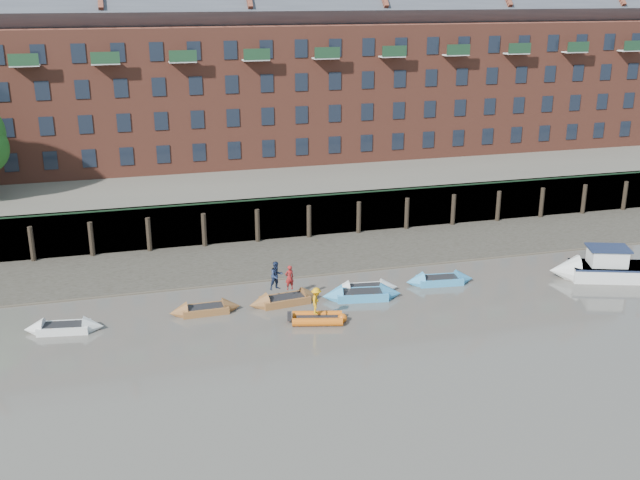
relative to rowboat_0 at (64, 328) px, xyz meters
name	(u,v)px	position (x,y,z in m)	size (l,w,h in m)	color
ground	(379,376)	(15.39, -9.45, -0.22)	(220.00, 220.00, 0.00)	#58534C
foreshore	(295,256)	(15.39, 8.55, -0.22)	(110.00, 8.00, 0.50)	#3D382F
mud_band	(307,273)	(15.39, 5.15, -0.22)	(110.00, 1.60, 0.10)	#4C4336
river_wall	(282,218)	(15.39, 12.93, 1.37)	(110.00, 1.23, 3.30)	#2D2A26
bank_terrace	(250,176)	(15.39, 26.55, 1.38)	(110.00, 28.00, 3.20)	#5E594D
apartment_terrace	(244,52)	(15.38, 27.55, 12.60)	(80.60, 15.56, 20.98)	brown
rowboat_0	(64,328)	(0.00, 0.00, 0.00)	(4.49, 1.90, 1.26)	silver
rowboat_2	(205,310)	(7.96, 0.44, -0.01)	(4.24, 1.29, 1.22)	brown
rowboat_3	(285,300)	(12.84, 0.54, 0.01)	(4.67, 1.85, 1.32)	brown
rowboat_4	(362,295)	(17.60, 0.03, 0.03)	(5.09, 2.18, 1.43)	#398EC3
rowboat_5	(365,289)	(18.14, 1.00, -0.01)	(4.34, 1.69, 1.23)	silver
rowboat_6	(440,280)	(23.29, 1.06, 0.01)	(4.61, 1.78, 1.30)	#398EC3
rib_tender	(320,318)	(14.18, -2.59, 0.02)	(3.27, 2.15, 0.55)	#CE5A10
motor_launch	(595,268)	(33.57, -0.79, 0.49)	(7.15, 4.28, 2.80)	silver
person_rower_a	(289,278)	(13.14, 0.57, 1.44)	(0.57, 0.37, 1.56)	maroon
person_rower_b	(276,276)	(12.39, 0.81, 1.56)	(0.87, 0.67, 1.78)	#19233F
person_rib_crew	(316,301)	(14.01, -2.48, 1.09)	(1.03, 0.59, 1.59)	orange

